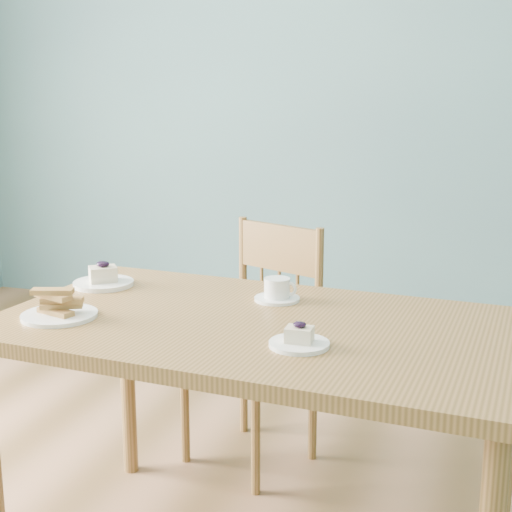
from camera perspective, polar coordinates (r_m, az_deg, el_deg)
room at (r=1.54m, az=-4.76°, el=16.17°), size 5.01×5.01×2.71m
dining_table at (r=1.82m, az=0.18°, el=-7.31°), size 1.36×0.84×0.70m
dining_chair at (r=2.48m, az=0.03°, el=-6.96°), size 0.49×0.48×0.83m
cheesecake_plate_near at (r=1.62m, az=3.48°, el=-6.72°), size 0.14×0.14×0.06m
cheesecake_plate_far at (r=2.17m, az=-12.12°, el=-1.84°), size 0.18×0.18×0.08m
coffee_cup at (r=1.97m, az=1.73°, el=-2.82°), size 0.13×0.13×0.06m
biscotti_plate at (r=1.89m, az=-15.49°, el=-4.05°), size 0.19×0.19×0.08m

